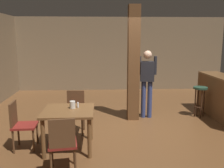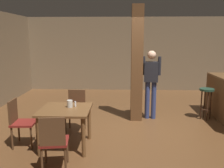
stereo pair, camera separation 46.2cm
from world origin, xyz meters
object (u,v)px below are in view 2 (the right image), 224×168
at_px(chair_north, 76,108).
at_px(bar_stool_near, 206,96).
at_px(napkin_cup, 70,104).
at_px(salt_shaker, 75,104).
at_px(standing_person, 151,80).
at_px(chair_south, 54,140).
at_px(dining_table, 66,115).
at_px(chair_west, 20,120).

height_order(chair_north, bar_stool_near, chair_north).
height_order(napkin_cup, salt_shaker, napkin_cup).
bearing_deg(salt_shaker, standing_person, 45.11).
xyz_separation_m(chair_south, standing_person, (1.76, 2.63, 0.50)).
bearing_deg(chair_south, standing_person, 56.14).
relative_size(chair_north, salt_shaker, 9.00).
xyz_separation_m(dining_table, chair_south, (0.01, -0.86, -0.11)).
xyz_separation_m(standing_person, bar_stool_near, (1.39, -0.01, -0.41)).
distance_m(chair_west, napkin_cup, 1.00).
xyz_separation_m(dining_table, chair_north, (0.04, 0.85, -0.11)).
xyz_separation_m(salt_shaker, standing_person, (1.61, 1.62, 0.20)).
bearing_deg(salt_shaker, bar_stool_near, 28.17).
xyz_separation_m(chair_west, bar_stool_near, (4.04, 1.72, 0.09)).
xyz_separation_m(napkin_cup, bar_stool_near, (3.09, 1.66, -0.22)).
distance_m(napkin_cup, salt_shaker, 0.11).
bearing_deg(dining_table, salt_shaker, 42.49).
bearing_deg(standing_person, chair_north, -152.22).
relative_size(napkin_cup, salt_shaker, 1.37).
relative_size(chair_west, salt_shaker, 9.00).
xyz_separation_m(chair_north, salt_shaker, (0.12, -0.70, 0.29)).
bearing_deg(napkin_cup, standing_person, 44.35).
distance_m(chair_west, bar_stool_near, 4.39).
distance_m(chair_north, salt_shaker, 0.77).
xyz_separation_m(chair_south, bar_stool_near, (3.15, 2.62, 0.09)).
bearing_deg(chair_north, chair_south, -90.98).
relative_size(chair_south, chair_north, 1.00).
height_order(chair_west, bar_stool_near, chair_west).
bearing_deg(bar_stool_near, salt_shaker, -151.83).
distance_m(dining_table, standing_person, 2.53).
distance_m(chair_south, standing_person, 3.20).
relative_size(dining_table, salt_shaker, 9.25).
bearing_deg(chair_south, dining_table, 90.50).
xyz_separation_m(chair_west, standing_person, (2.65, 1.73, 0.50)).
distance_m(chair_south, bar_stool_near, 4.10).
distance_m(standing_person, bar_stool_near, 1.45).
bearing_deg(chair_north, standing_person, 27.78).
relative_size(chair_south, napkin_cup, 6.54).
height_order(chair_west, napkin_cup, chair_west).
bearing_deg(chair_south, chair_north, 89.02).
relative_size(dining_table, chair_north, 1.03).
distance_m(napkin_cup, standing_person, 2.39).
relative_size(chair_south, bar_stool_near, 1.13).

